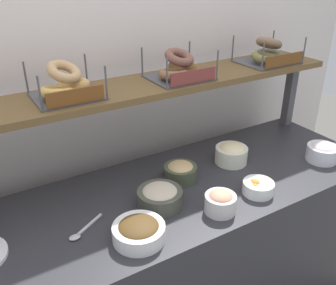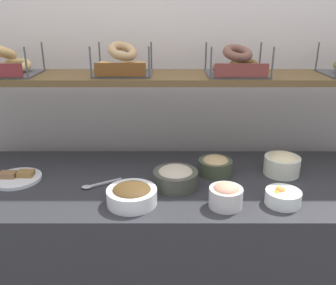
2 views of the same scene
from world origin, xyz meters
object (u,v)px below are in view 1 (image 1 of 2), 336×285
object	(u,v)px
bowl_cream_cheese	(322,152)
bagel_basket_sesame	(66,86)
bagel_basket_cinnamon_raisin	(179,69)
bagel_basket_poppy	(268,54)
bowl_hummus	(180,171)
serving_spoon_near_plate	(82,231)
bowl_chocolate_spread	(139,231)
bowl_tuna_salad	(160,196)
bowl_lox_spread	(220,202)
bowl_potato_salad	(231,153)
bowl_fruit_salad	(258,187)

from	to	relation	value
bowl_cream_cheese	bagel_basket_sesame	bearing A→B (deg)	159.89
bagel_basket_cinnamon_raisin	bagel_basket_poppy	distance (m)	0.57
bowl_hummus	bagel_basket_poppy	bearing A→B (deg)	15.09
bowl_hummus	bagel_basket_cinnamon_raisin	distance (m)	0.48
serving_spoon_near_plate	bowl_hummus	bearing A→B (deg)	13.66
bowl_cream_cheese	serving_spoon_near_plate	distance (m)	1.26
bowl_chocolate_spread	bagel_basket_poppy	size ratio (longest dim) A/B	0.64
bowl_tuna_salad	bowl_lox_spread	xyz separation A→B (m)	(0.19, -0.17, 0.00)
bowl_chocolate_spread	bowl_lox_spread	xyz separation A→B (m)	(0.37, -0.02, 0.01)
bowl_hummus	bowl_tuna_salad	bearing A→B (deg)	-145.20
bowl_hummus	serving_spoon_near_plate	size ratio (longest dim) A/B	0.96
bowl_hummus	bagel_basket_poppy	xyz separation A→B (m)	(0.67, 0.18, 0.44)
bowl_tuna_salad	bowl_chocolate_spread	xyz separation A→B (m)	(-0.17, -0.15, -0.01)
bowl_potato_salad	bowl_lox_spread	xyz separation A→B (m)	(-0.30, -0.30, -0.00)
bagel_basket_poppy	bowl_hummus	bearing A→B (deg)	-164.91
bowl_hummus	bagel_basket_cinnamon_raisin	world-z (taller)	bagel_basket_cinnamon_raisin
bagel_basket_poppy	bagel_basket_sesame	bearing A→B (deg)	179.06
bowl_tuna_salad	bagel_basket_cinnamon_raisin	xyz separation A→B (m)	(0.29, 0.31, 0.43)
bowl_tuna_salad	bowl_hummus	bearing A→B (deg)	34.80
bowl_tuna_salad	bagel_basket_sesame	xyz separation A→B (m)	(-0.25, 0.33, 0.44)
bowl_lox_spread	bowl_cream_cheese	bearing A→B (deg)	5.66
bowl_fruit_salad	bagel_basket_poppy	size ratio (longest dim) A/B	0.45
bowl_tuna_salad	bowl_lox_spread	size ratio (longest dim) A/B	1.47
bagel_basket_poppy	bowl_lox_spread	bearing A→B (deg)	-144.40
bowl_fruit_salad	bowl_lox_spread	size ratio (longest dim) A/B	1.06
bowl_cream_cheese	bagel_basket_poppy	distance (m)	0.59
bowl_fruit_salad	bagel_basket_cinnamon_raisin	world-z (taller)	bagel_basket_cinnamon_raisin
bowl_lox_spread	serving_spoon_near_plate	world-z (taller)	bowl_lox_spread
bowl_tuna_salad	bowl_chocolate_spread	world-z (taller)	bowl_tuna_salad
bowl_chocolate_spread	bagel_basket_sesame	world-z (taller)	bagel_basket_sesame
bowl_cream_cheese	bowl_fruit_salad	xyz separation A→B (m)	(-0.50, -0.05, -0.02)
bowl_chocolate_spread	bagel_basket_poppy	world-z (taller)	bagel_basket_poppy
bowl_hummus	serving_spoon_near_plate	distance (m)	0.55
bowl_potato_salad	bowl_hummus	size ratio (longest dim) A/B	1.05
bowl_hummus	bagel_basket_cinnamon_raisin	size ratio (longest dim) A/B	0.55
bagel_basket_sesame	bowl_fruit_salad	bearing A→B (deg)	-35.64
bowl_chocolate_spread	bowl_cream_cheese	bearing A→B (deg)	2.64
bowl_cream_cheese	bowl_hummus	size ratio (longest dim) A/B	1.01
bowl_cream_cheese	bowl_chocolate_spread	world-z (taller)	bowl_cream_cheese
bowl_fruit_salad	bagel_basket_cinnamon_raisin	distance (m)	0.65
bowl_fruit_salad	bowl_chocolate_spread	distance (m)	0.59
bowl_hummus	serving_spoon_near_plate	world-z (taller)	bowl_hummus
bowl_potato_salad	bowl_cream_cheese	bearing A→B (deg)	-28.38
bowl_fruit_salad	bowl_lox_spread	bearing A→B (deg)	-175.16
bowl_potato_salad	bagel_basket_cinnamon_raisin	xyz separation A→B (m)	(-0.21, 0.18, 0.43)
bowl_cream_cheese	bagel_basket_sesame	xyz separation A→B (m)	(-1.16, 0.42, 0.43)
bowl_chocolate_spread	bagel_basket_sesame	bearing A→B (deg)	98.71
bowl_fruit_salad	bowl_lox_spread	world-z (taller)	bowl_lox_spread
serving_spoon_near_plate	bagel_basket_cinnamon_raisin	bearing A→B (deg)	26.13
bowl_potato_salad	bagel_basket_poppy	world-z (taller)	bagel_basket_poppy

